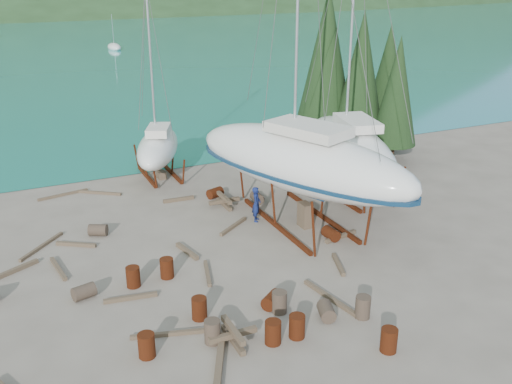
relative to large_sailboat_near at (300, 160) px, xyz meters
name	(u,v)px	position (x,y,z in m)	size (l,w,h in m)	color
ground	(274,269)	(-3.45, -3.98, -3.38)	(600.00, 600.00, 0.00)	#675C51
far_house_right	(104,1)	(26.55, 186.02, -0.45)	(6.60, 5.60, 5.60)	beige
cypress_near_right	(361,75)	(9.05, 8.02, 2.41)	(3.60, 3.60, 10.00)	black
cypress_mid_right	(397,91)	(10.55, 6.02, 1.54)	(3.06, 3.06, 8.50)	black
cypress_back_left	(327,59)	(7.55, 10.02, 3.28)	(4.14, 4.14, 11.50)	black
cypress_far_right	(388,78)	(12.05, 9.02, 1.83)	(3.24, 3.24, 9.00)	black
moored_boat_mid	(114,47)	(6.55, 76.02, -2.99)	(2.00, 5.00, 6.05)	white
large_sailboat_near	(300,160)	(0.00, 0.00, 0.00)	(8.62, 13.83, 21.00)	white
large_sailboat_far	(350,146)	(4.70, 2.49, -0.53)	(5.67, 11.46, 17.42)	white
small_sailboat_shore	(158,147)	(-4.58, 10.00, -1.42)	(5.17, 7.76, 11.91)	white
worker	(256,204)	(-1.94, 1.05, -2.44)	(0.69, 0.45, 1.88)	#121C4F
drum_0	(147,345)	(-10.11, -7.65, -2.94)	(0.58, 0.58, 0.88)	#5F2710
drum_1	(326,311)	(-3.38, -8.23, -3.09)	(0.58, 0.58, 0.88)	#2D2823
drum_3	(297,326)	(-4.98, -8.82, -2.94)	(0.58, 0.58, 0.88)	#5F2710
drum_4	(215,193)	(-2.70, 5.06, -3.09)	(0.58, 0.58, 0.88)	#5F2710
drum_5	(363,307)	(-2.13, -8.77, -2.94)	(0.58, 0.58, 0.88)	#2D2823
drum_6	(331,234)	(0.40, -2.50, -3.09)	(0.58, 0.58, 0.88)	#5F2710
drum_7	(389,340)	(-2.52, -10.86, -2.94)	(0.58, 0.58, 0.88)	#5F2710
drum_8	(133,277)	(-9.40, -2.86, -2.94)	(0.58, 0.58, 0.88)	#5F2710
drum_9	(98,230)	(-9.80, 2.76, -3.09)	(0.58, 0.58, 0.88)	#2D2823
drum_10	(273,332)	(-5.91, -8.78, -2.94)	(0.58, 0.58, 0.88)	#5F2710
drum_11	(257,198)	(-0.82, 3.37, -3.09)	(0.58, 0.58, 0.88)	#2D2823
drum_12	(272,300)	(-4.88, -6.67, -3.09)	(0.58, 0.58, 0.88)	#5F2710
drum_13	(199,308)	(-7.72, -6.25, -2.94)	(0.58, 0.58, 0.88)	#5F2710
drum_14	(167,268)	(-7.92, -2.72, -2.94)	(0.58, 0.58, 0.88)	#5F2710
drum_15	(84,292)	(-11.42, -2.94, -3.09)	(0.58, 0.58, 0.88)	#2D2823
drum_16	(212,332)	(-7.81, -7.84, -2.94)	(0.58, 0.58, 0.88)	#2D2823
drum_17	(279,302)	(-4.81, -7.14, -2.94)	(0.58, 0.58, 0.88)	#2D2823
timber_0	(63,195)	(-10.65, 9.07, -3.31)	(0.14, 2.93, 0.14)	brown
timber_1	(341,237)	(0.89, -2.63, -3.28)	(0.19, 1.96, 0.19)	brown
timber_2	(11,272)	(-13.97, 0.44, -3.28)	(0.19, 2.60, 0.19)	brown
timber_3	(175,333)	(-8.90, -6.87, -3.30)	(0.15, 3.16, 0.15)	brown
timber_4	(76,244)	(-10.99, 2.01, -3.29)	(0.17, 1.97, 0.17)	brown
timber_5	(330,298)	(-2.57, -7.22, -3.30)	(0.16, 3.12, 0.16)	brown
timber_6	(179,199)	(-4.78, 5.45, -3.28)	(0.19, 1.78, 0.19)	brown
timber_7	(338,264)	(-0.76, -4.99, -3.29)	(0.17, 1.91, 0.17)	brown
timber_8	(187,251)	(-6.43, -0.93, -3.28)	(0.19, 1.83, 0.19)	brown
timber_9	(99,193)	(-8.69, 8.49, -3.30)	(0.15, 2.73, 0.15)	brown
timber_10	(233,226)	(-3.38, 0.75, -3.30)	(0.16, 2.37, 0.16)	brown
timber_11	(207,273)	(-6.29, -3.25, -3.30)	(0.15, 2.13, 0.15)	brown
timber_12	(131,298)	(-9.77, -3.83, -3.29)	(0.17, 2.12, 0.17)	brown
timber_15	(42,246)	(-12.49, 2.50, -3.30)	(0.15, 3.09, 0.15)	brown
timber_16	(219,363)	(-8.08, -9.16, -3.26)	(0.23, 3.13, 0.23)	brown
timber_17	(58,269)	(-12.07, -0.12, -3.30)	(0.16, 2.24, 0.16)	brown
timber_pile_fore	(233,335)	(-7.16, -8.14, -3.08)	(1.80, 1.80, 0.60)	brown
timber_pile_aft	(224,201)	(-2.70, 3.64, -3.08)	(1.80, 1.80, 0.60)	brown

